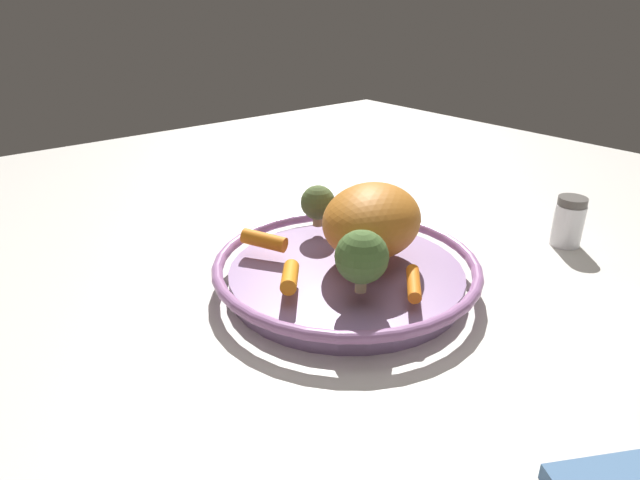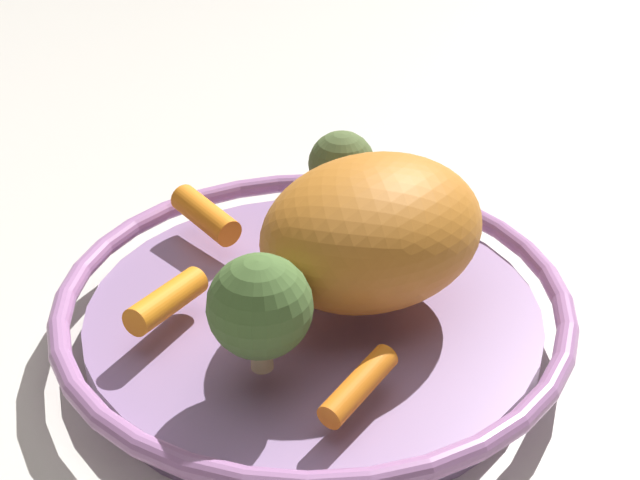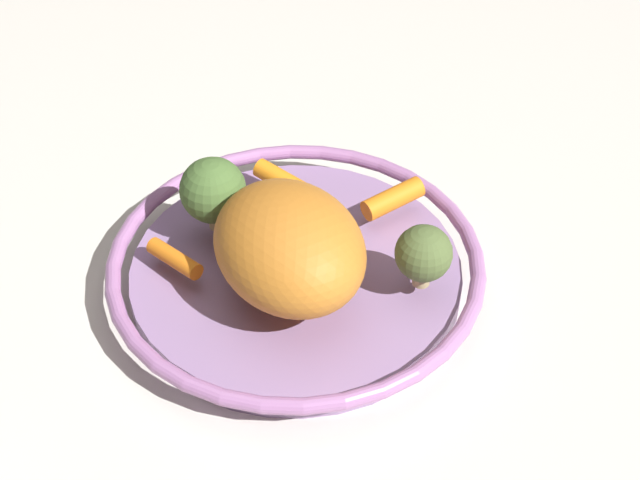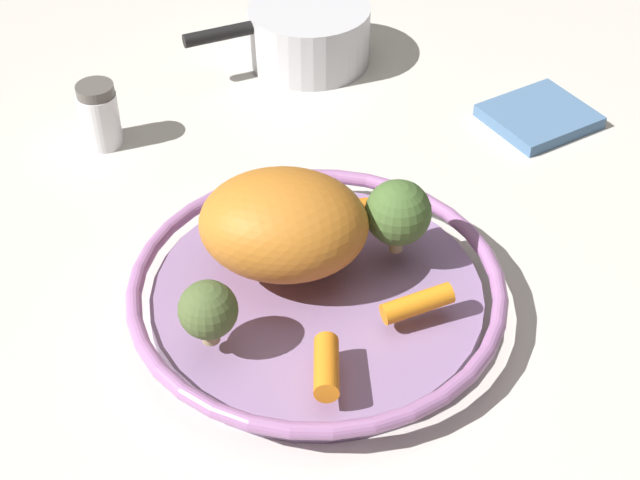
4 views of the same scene
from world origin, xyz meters
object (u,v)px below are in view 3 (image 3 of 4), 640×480
at_px(baby_carrot_center, 393,199).
at_px(broccoli_floret_mid, 424,254).
at_px(roast_chicken_piece, 289,247).
at_px(broccoli_floret_small, 213,191).
at_px(baby_carrot_near_rim, 175,259).
at_px(baby_carrot_left, 284,181).
at_px(serving_bowl, 296,271).

xyz_separation_m(baby_carrot_center, broccoli_floret_mid, (0.01, -0.10, 0.02)).
height_order(roast_chicken_piece, broccoli_floret_small, roast_chicken_piece).
bearing_deg(baby_carrot_near_rim, broccoli_floret_mid, -9.07).
height_order(baby_carrot_left, broccoli_floret_small, broccoli_floret_small).
bearing_deg(broccoli_floret_mid, roast_chicken_piece, 178.16).
bearing_deg(serving_bowl, roast_chicken_piece, -99.01).
xyz_separation_m(serving_bowl, broccoli_floret_small, (-0.07, 0.04, 0.06)).
relative_size(baby_carrot_left, broccoli_floret_mid, 1.05).
bearing_deg(serving_bowl, baby_carrot_near_rim, -176.52).
height_order(broccoli_floret_small, broccoli_floret_mid, broccoli_floret_small).
xyz_separation_m(serving_bowl, baby_carrot_near_rim, (-0.10, -0.01, 0.03)).
relative_size(serving_bowl, broccoli_floret_mid, 5.69).
distance_m(baby_carrot_near_rim, broccoli_floret_mid, 0.21).
xyz_separation_m(roast_chicken_piece, broccoli_floret_mid, (0.11, -0.00, -0.01)).
bearing_deg(baby_carrot_center, serving_bowl, -146.52).
distance_m(serving_bowl, broccoli_floret_mid, 0.12).
distance_m(baby_carrot_left, broccoli_floret_mid, 0.17).
relative_size(serving_bowl, broccoli_floret_small, 4.63).
xyz_separation_m(serving_bowl, baby_carrot_left, (-0.01, 0.09, 0.03)).
relative_size(roast_chicken_piece, baby_carrot_center, 2.48).
xyz_separation_m(broccoli_floret_small, broccoli_floret_mid, (0.17, -0.08, -0.01)).
height_order(baby_carrot_left, broccoli_floret_mid, broccoli_floret_mid).
height_order(serving_bowl, baby_carrot_near_rim, baby_carrot_near_rim).
bearing_deg(broccoli_floret_small, serving_bowl, -30.92).
height_order(serving_bowl, roast_chicken_piece, roast_chicken_piece).
bearing_deg(serving_bowl, baby_carrot_left, 94.49).
distance_m(serving_bowl, baby_carrot_center, 0.11).
relative_size(roast_chicken_piece, broccoli_floret_small, 2.04).
distance_m(baby_carrot_center, broccoli_floret_mid, 0.10).
bearing_deg(broccoli_floret_mid, baby_carrot_near_rim, 170.93).
bearing_deg(baby_carrot_left, baby_carrot_center, -17.77).
distance_m(baby_carrot_center, baby_carrot_near_rim, 0.20).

